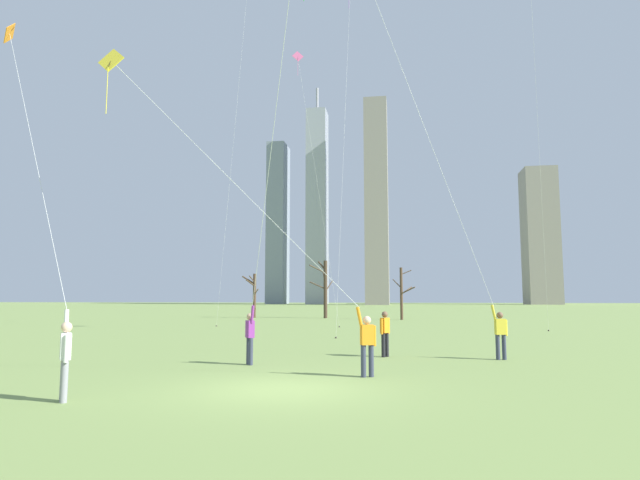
% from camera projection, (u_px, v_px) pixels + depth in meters
% --- Properties ---
extents(ground_plane, '(400.00, 400.00, 0.00)m').
position_uv_depth(ground_plane, '(282.00, 389.00, 12.32)').
color(ground_plane, '#7A934C').
extents(kite_flyer_midfield_center_yellow, '(7.64, 1.81, 9.11)m').
position_uv_depth(kite_flyer_midfield_center_yellow, '(336.00, 308.00, 14.36)').
color(kite_flyer_midfield_center_yellow, '#33384C').
rests_on(kite_flyer_midfield_center_yellow, ground).
extents(kite_flyer_foreground_left_orange, '(7.79, 7.31, 12.36)m').
position_uv_depth(kite_flyer_foreground_left_orange, '(54.00, 291.00, 12.00)').
color(kite_flyer_foreground_left_orange, gray).
rests_on(kite_flyer_foreground_left_orange, ground).
extents(kite_flyer_midfield_right_red, '(7.24, 0.91, 20.41)m').
position_uv_depth(kite_flyer_midfield_right_red, '(469.00, 251.00, 18.61)').
color(kite_flyer_midfield_right_red, '#33384C').
rests_on(kite_flyer_midfield_right_red, ground).
extents(kite_flyer_foreground_right_green, '(2.95, 6.56, 10.90)m').
position_uv_depth(kite_flyer_foreground_right_green, '(255.00, 295.00, 16.21)').
color(kite_flyer_foreground_right_green, '#33384C').
rests_on(kite_flyer_foreground_right_green, ground).
extents(bystander_far_off_by_trees, '(0.35, 0.44, 1.62)m').
position_uv_depth(bystander_far_off_by_trees, '(385.00, 331.00, 19.11)').
color(bystander_far_off_by_trees, black).
rests_on(bystander_far_off_by_trees, ground).
extents(distant_kite_low_near_trees_pink, '(3.44, 0.95, 20.44)m').
position_uv_depth(distant_kite_low_near_trees_pink, '(303.00, 89.00, 39.36)').
color(distant_kite_low_near_trees_pink, pink).
rests_on(distant_kite_low_near_trees_pink, ground).
extents(bare_tree_left_of_center, '(2.34, 3.12, 5.91)m').
position_uv_depth(bare_tree_left_of_center, '(325.00, 287.00, 54.78)').
color(bare_tree_left_of_center, '#423326').
rests_on(bare_tree_left_of_center, ground).
extents(bare_tree_far_right_edge, '(2.15, 2.51, 4.97)m').
position_uv_depth(bare_tree_far_right_edge, '(402.00, 293.00, 50.67)').
color(bare_tree_far_right_edge, '#4C3828').
rests_on(bare_tree_far_right_edge, ground).
extents(bare_tree_leftmost, '(2.32, 1.98, 4.60)m').
position_uv_depth(bare_tree_leftmost, '(254.00, 293.00, 55.78)').
color(bare_tree_leftmost, '#4C3828').
rests_on(bare_tree_leftmost, ground).
extents(skyline_tall_tower, '(5.76, 10.36, 52.78)m').
position_uv_depth(skyline_tall_tower, '(278.00, 223.00, 175.24)').
color(skyline_tall_tower, gray).
rests_on(skyline_tall_tower, ground).
extents(skyline_slender_spire, '(6.67, 8.25, 60.10)m').
position_uv_depth(skyline_slender_spire, '(376.00, 201.00, 154.80)').
color(skyline_slender_spire, gray).
rests_on(skyline_slender_spire, ground).
extents(skyline_short_annex, '(6.19, 7.69, 69.39)m').
position_uv_depth(skyline_short_annex, '(317.00, 206.00, 167.44)').
color(skyline_short_annex, '#9EA3AD').
rests_on(skyline_short_annex, ground).
extents(skyline_wide_slab, '(9.33, 10.28, 41.22)m').
position_uv_depth(skyline_wide_slab, '(540.00, 236.00, 161.06)').
color(skyline_wide_slab, gray).
rests_on(skyline_wide_slab, ground).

